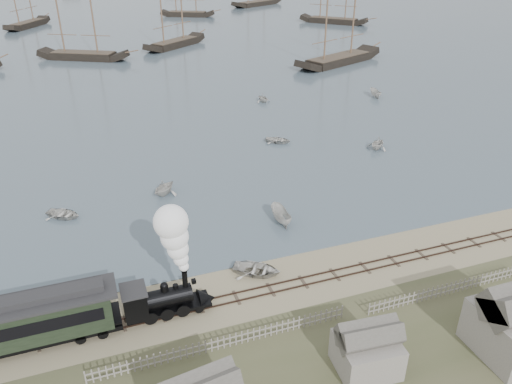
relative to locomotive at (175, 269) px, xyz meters
name	(u,v)px	position (x,y,z in m)	size (l,w,h in m)	color
ground	(273,274)	(8.79, 2.00, -4.11)	(600.00, 600.00, 0.00)	tan
harbor_water	(104,12)	(8.79, 172.00, -4.08)	(600.00, 336.00, 0.06)	#495C68
rail_track	(282,287)	(8.79, 0.00, -4.07)	(120.00, 1.80, 0.16)	#38261E
picket_fence_west	(225,348)	(2.29, -5.00, -4.11)	(19.00, 0.10, 1.20)	gray
picket_fence_east	(448,294)	(21.29, -5.50, -4.11)	(15.00, 0.10, 1.20)	gray
shed_mid	(365,368)	(10.79, -10.00, -4.11)	(4.00, 3.50, 3.60)	gray
locomotive	(175,269)	(0.00, 0.00, 0.00)	(7.14, 2.66, 8.90)	black
passenger_coach	(3,325)	(-12.12, 0.00, -1.74)	(15.58, 3.01, 3.78)	black
beached_dinghy	(257,269)	(7.46, 2.50, -3.68)	(4.22, 3.02, 0.87)	beige
rowboat_0	(63,214)	(-8.21, 18.38, -3.67)	(3.71, 2.65, 0.77)	beige
rowboat_1	(164,187)	(2.67, 19.90, -3.16)	(3.41, 2.94, 1.80)	beige
rowboat_2	(281,216)	(12.67, 9.72, -3.31)	(3.85, 1.45, 1.49)	beige
rowboat_3	(278,140)	(20.66, 30.02, -3.68)	(3.62, 2.58, 0.75)	beige
rowboat_4	(378,143)	(32.54, 23.23, -3.20)	(3.25, 2.81, 1.71)	beige
rowboat_5	(375,93)	(45.29, 44.26, -3.36)	(3.59, 1.35, 1.39)	beige
rowboat_7	(263,98)	(25.29, 48.41, -3.29)	(2.91, 2.51, 1.53)	beige
schooner_2	(77,14)	(-2.44, 93.40, 5.95)	(21.13, 4.88, 20.00)	black
schooner_3	(172,6)	(20.55, 100.16, 5.95)	(20.06, 4.63, 20.00)	black
schooner_4	(342,17)	(51.51, 69.58, 5.95)	(24.57, 5.67, 20.00)	black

